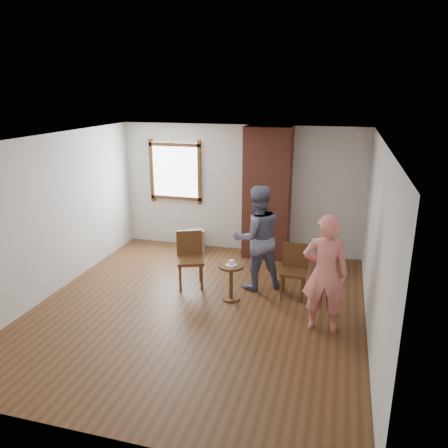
# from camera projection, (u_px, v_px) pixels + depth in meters

# --- Properties ---
(ground) EXTENTS (5.50, 5.50, 0.00)m
(ground) POSITION_uv_depth(u_px,v_px,m) (199.00, 308.00, 6.80)
(ground) COLOR brown
(ground) RESTS_ON ground
(room_shell) EXTENTS (5.04, 5.52, 2.62)m
(room_shell) POSITION_uv_depth(u_px,v_px,m) (206.00, 186.00, 6.83)
(room_shell) COLOR silver
(room_shell) RESTS_ON ground
(brick_chimney) EXTENTS (0.90, 0.50, 2.60)m
(brick_chimney) POSITION_uv_depth(u_px,v_px,m) (267.00, 194.00, 8.56)
(brick_chimney) COLOR brown
(brick_chimney) RESTS_ON ground
(stoneware_crock) EXTENTS (0.46, 0.46, 0.44)m
(stoneware_crock) POSITION_uv_depth(u_px,v_px,m) (197.00, 241.00, 9.15)
(stoneware_crock) COLOR #CAB892
(stoneware_crock) RESTS_ON ground
(dark_pot) EXTENTS (0.18, 0.18, 0.14)m
(dark_pot) POSITION_uv_depth(u_px,v_px,m) (182.00, 246.00, 9.29)
(dark_pot) COLOR black
(dark_pot) RESTS_ON ground
(dining_chair_left) EXTENTS (0.58, 0.58, 0.95)m
(dining_chair_left) POSITION_uv_depth(u_px,v_px,m) (190.00, 256.00, 7.47)
(dining_chair_left) COLOR brown
(dining_chair_left) RESTS_ON ground
(dining_chair_right) EXTENTS (0.41, 0.41, 0.87)m
(dining_chair_right) POSITION_uv_depth(u_px,v_px,m) (294.00, 267.00, 7.09)
(dining_chair_right) COLOR brown
(dining_chair_right) RESTS_ON ground
(side_table) EXTENTS (0.40, 0.40, 0.60)m
(side_table) POSITION_uv_depth(u_px,v_px,m) (231.00, 276.00, 6.96)
(side_table) COLOR brown
(side_table) RESTS_ON ground
(cake_plate) EXTENTS (0.18, 0.18, 0.01)m
(cake_plate) POSITION_uv_depth(u_px,v_px,m) (231.00, 265.00, 6.90)
(cake_plate) COLOR white
(cake_plate) RESTS_ON side_table
(cake_slice) EXTENTS (0.08, 0.07, 0.06)m
(cake_slice) POSITION_uv_depth(u_px,v_px,m) (232.00, 263.00, 6.89)
(cake_slice) COLOR white
(cake_slice) RESTS_ON cake_plate
(man) EXTENTS (1.09, 1.02, 1.79)m
(man) POSITION_uv_depth(u_px,v_px,m) (257.00, 238.00, 7.27)
(man) COLOR #141837
(man) RESTS_ON ground
(person_pink) EXTENTS (0.63, 0.42, 1.70)m
(person_pink) POSITION_uv_depth(u_px,v_px,m) (325.00, 274.00, 5.96)
(person_pink) COLOR #FA867D
(person_pink) RESTS_ON ground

